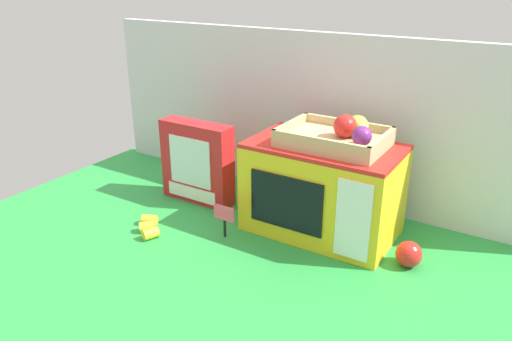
{
  "coord_description": "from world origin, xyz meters",
  "views": [
    {
      "loc": [
        0.69,
        -1.19,
        0.73
      ],
      "look_at": [
        -0.06,
        0.0,
        0.15
      ],
      "focal_mm": 34.36,
      "sensor_mm": 36.0,
      "label": 1
    }
  ],
  "objects_px": {
    "cookie_set_box": "(197,162)",
    "loose_toy_apple": "(409,254)",
    "loose_toy_banana": "(149,227)",
    "food_groups_crate": "(339,136)",
    "price_sign": "(224,216)",
    "toy_microwave": "(323,189)"
  },
  "relations": [
    {
      "from": "toy_microwave",
      "to": "food_groups_crate",
      "type": "relative_size",
      "value": 1.51
    },
    {
      "from": "price_sign",
      "to": "loose_toy_apple",
      "type": "relative_size",
      "value": 1.43
    },
    {
      "from": "cookie_set_box",
      "to": "loose_toy_banana",
      "type": "relative_size",
      "value": 2.45
    },
    {
      "from": "toy_microwave",
      "to": "cookie_set_box",
      "type": "height_order",
      "value": "same"
    },
    {
      "from": "cookie_set_box",
      "to": "price_sign",
      "type": "distance_m",
      "value": 0.28
    },
    {
      "from": "cookie_set_box",
      "to": "food_groups_crate",
      "type": "bearing_deg",
      "value": 4.34
    },
    {
      "from": "toy_microwave",
      "to": "loose_toy_apple",
      "type": "xyz_separation_m",
      "value": [
        0.28,
        -0.05,
        -0.1
      ]
    },
    {
      "from": "toy_microwave",
      "to": "loose_toy_banana",
      "type": "relative_size",
      "value": 3.85
    },
    {
      "from": "food_groups_crate",
      "to": "cookie_set_box",
      "type": "bearing_deg",
      "value": -175.66
    },
    {
      "from": "cookie_set_box",
      "to": "loose_toy_apple",
      "type": "relative_size",
      "value": 3.91
    },
    {
      "from": "loose_toy_banana",
      "to": "loose_toy_apple",
      "type": "bearing_deg",
      "value": 17.56
    },
    {
      "from": "price_sign",
      "to": "loose_toy_apple",
      "type": "distance_m",
      "value": 0.52
    },
    {
      "from": "loose_toy_banana",
      "to": "loose_toy_apple",
      "type": "distance_m",
      "value": 0.75
    },
    {
      "from": "toy_microwave",
      "to": "loose_toy_banana",
      "type": "distance_m",
      "value": 0.53
    },
    {
      "from": "cookie_set_box",
      "to": "loose_toy_apple",
      "type": "height_order",
      "value": "cookie_set_box"
    },
    {
      "from": "loose_toy_apple",
      "to": "cookie_set_box",
      "type": "bearing_deg",
      "value": 177.76
    },
    {
      "from": "loose_toy_banana",
      "to": "loose_toy_apple",
      "type": "height_order",
      "value": "loose_toy_apple"
    },
    {
      "from": "food_groups_crate",
      "to": "price_sign",
      "type": "bearing_deg",
      "value": -142.95
    },
    {
      "from": "loose_toy_apple",
      "to": "toy_microwave",
      "type": "bearing_deg",
      "value": 168.91
    },
    {
      "from": "food_groups_crate",
      "to": "cookie_set_box",
      "type": "relative_size",
      "value": 1.04
    },
    {
      "from": "loose_toy_banana",
      "to": "loose_toy_apple",
      "type": "relative_size",
      "value": 1.6
    },
    {
      "from": "toy_microwave",
      "to": "cookie_set_box",
      "type": "relative_size",
      "value": 1.57
    }
  ]
}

